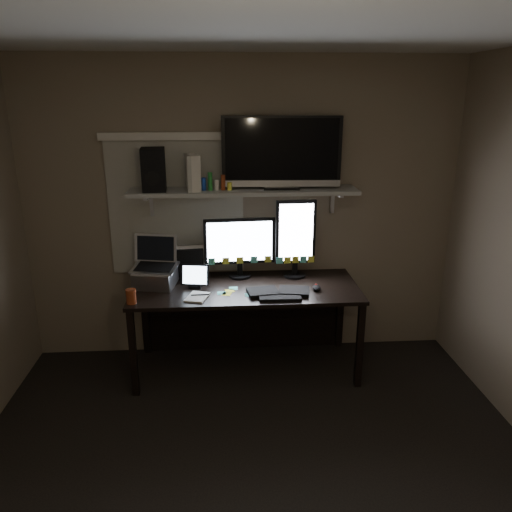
{
  "coord_description": "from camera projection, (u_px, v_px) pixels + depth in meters",
  "views": [
    {
      "loc": [
        -0.17,
        -2.28,
        2.18
      ],
      "look_at": [
        0.07,
        1.25,
        1.04
      ],
      "focal_mm": 35.0,
      "sensor_mm": 36.0,
      "label": 1
    }
  ],
  "objects": [
    {
      "name": "speaker",
      "position": [
        154.0,
        170.0,
        3.82
      ],
      "size": [
        0.2,
        0.23,
        0.33
      ],
      "primitive_type": "cube",
      "rotation": [
        0.0,
        0.0,
        0.08
      ],
      "color": "black",
      "rests_on": "wall_shelf"
    },
    {
      "name": "keyboard",
      "position": [
        278.0,
        292.0,
        3.84
      ],
      "size": [
        0.49,
        0.2,
        0.03
      ],
      "primitive_type": "cube",
      "rotation": [
        0.0,
        0.0,
        -0.02
      ],
      "color": "black",
      "rests_on": "desk"
    },
    {
      "name": "monitor_portrait",
      "position": [
        295.0,
        238.0,
        4.11
      ],
      "size": [
        0.34,
        0.08,
        0.66
      ],
      "primitive_type": "cube",
      "rotation": [
        0.0,
        0.0,
        0.06
      ],
      "color": "black",
      "rests_on": "desk"
    },
    {
      "name": "tablet",
      "position": [
        195.0,
        276.0,
        3.93
      ],
      "size": [
        0.24,
        0.13,
        0.2
      ],
      "primitive_type": "cube",
      "rotation": [
        0.0,
        0.0,
        -0.16
      ],
      "color": "black",
      "rests_on": "desk"
    },
    {
      "name": "cup",
      "position": [
        131.0,
        296.0,
        3.64
      ],
      "size": [
        0.08,
        0.08,
        0.11
      ],
      "primitive_type": "cylinder",
      "rotation": [
        0.0,
        0.0,
        -0.0
      ],
      "color": "maroon",
      "rests_on": "desk"
    },
    {
      "name": "sticky_notes",
      "position": [
        232.0,
        292.0,
        3.87
      ],
      "size": [
        0.34,
        0.3,
        0.0
      ],
      "primitive_type": null,
      "rotation": [
        0.0,
        0.0,
        0.33
      ],
      "color": "yellow",
      "rests_on": "desk"
    },
    {
      "name": "window_blinds",
      "position": [
        176.0,
        208.0,
        4.11
      ],
      "size": [
        1.1,
        0.02,
        1.1
      ],
      "primitive_type": "cube",
      "color": "beige",
      "rests_on": "back_wall"
    },
    {
      "name": "tv",
      "position": [
        282.0,
        153.0,
        3.88
      ],
      "size": [
        0.94,
        0.21,
        0.56
      ],
      "primitive_type": "cube",
      "rotation": [
        0.0,
        0.0,
        -0.04
      ],
      "color": "black",
      "rests_on": "wall_shelf"
    },
    {
      "name": "laptop",
      "position": [
        154.0,
        263.0,
        3.93
      ],
      "size": [
        0.4,
        0.35,
        0.39
      ],
      "primitive_type": "cube",
      "rotation": [
        0.0,
        0.0,
        -0.2
      ],
      "color": "silver",
      "rests_on": "desk"
    },
    {
      "name": "ceiling",
      "position": [
        260.0,
        16.0,
        2.08
      ],
      "size": [
        3.6,
        3.6,
        0.0
      ],
      "primitive_type": "plane",
      "rotation": [
        3.14,
        0.0,
        0.0
      ],
      "color": "silver",
      "rests_on": "back_wall"
    },
    {
      "name": "notepad",
      "position": [
        197.0,
        297.0,
        3.76
      ],
      "size": [
        0.2,
        0.24,
        0.01
      ],
      "primitive_type": "cube",
      "rotation": [
        0.0,
        0.0,
        -0.3
      ],
      "color": "silver",
      "rests_on": "desk"
    },
    {
      "name": "mouse",
      "position": [
        317.0,
        288.0,
        3.91
      ],
      "size": [
        0.07,
        0.11,
        0.04
      ],
      "primitive_type": "ellipsoid",
      "rotation": [
        0.0,
        0.0,
        -0.09
      ],
      "color": "black",
      "rests_on": "desk"
    },
    {
      "name": "game_console",
      "position": [
        193.0,
        172.0,
        3.86
      ],
      "size": [
        0.13,
        0.24,
        0.28
      ],
      "primitive_type": "cube",
      "rotation": [
        0.0,
        0.0,
        0.28
      ],
      "color": "beige",
      "rests_on": "wall_shelf"
    },
    {
      "name": "wall_shelf",
      "position": [
        244.0,
        191.0,
        3.94
      ],
      "size": [
        1.8,
        0.35,
        0.03
      ],
      "primitive_type": "cube",
      "color": "#A6A7A2",
      "rests_on": "back_wall"
    },
    {
      "name": "desk",
      "position": [
        245.0,
        301.0,
        4.15
      ],
      "size": [
        1.8,
        0.75,
        0.73
      ],
      "color": "black",
      "rests_on": "floor"
    },
    {
      "name": "monitor_landscape",
      "position": [
        240.0,
        247.0,
        4.12
      ],
      "size": [
        0.59,
        0.1,
        0.52
      ],
      "primitive_type": "cube",
      "rotation": [
        0.0,
        0.0,
        0.07
      ],
      "color": "black",
      "rests_on": "desk"
    },
    {
      "name": "floor",
      "position": [
        259.0,
        496.0,
        2.85
      ],
      "size": [
        3.6,
        3.6,
        0.0
      ],
      "primitive_type": "plane",
      "color": "black",
      "rests_on": "ground"
    },
    {
      "name": "file_sorter",
      "position": [
        190.0,
        262.0,
        4.13
      ],
      "size": [
        0.23,
        0.13,
        0.28
      ],
      "primitive_type": "cube",
      "rotation": [
        0.0,
        0.0,
        0.13
      ],
      "color": "black",
      "rests_on": "desk"
    },
    {
      "name": "bottles",
      "position": [
        213.0,
        181.0,
        3.87
      ],
      "size": [
        0.22,
        0.05,
        0.14
      ],
      "primitive_type": null,
      "rotation": [
        0.0,
        0.0,
        -0.01
      ],
      "color": "#A50F0C",
      "rests_on": "wall_shelf"
    },
    {
      "name": "back_wall",
      "position": [
        243.0,
        213.0,
        4.18
      ],
      "size": [
        3.6,
        0.0,
        3.6
      ],
      "primitive_type": "plane",
      "rotation": [
        1.57,
        0.0,
        0.0
      ],
      "color": "#7E6F5A",
      "rests_on": "floor"
    }
  ]
}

